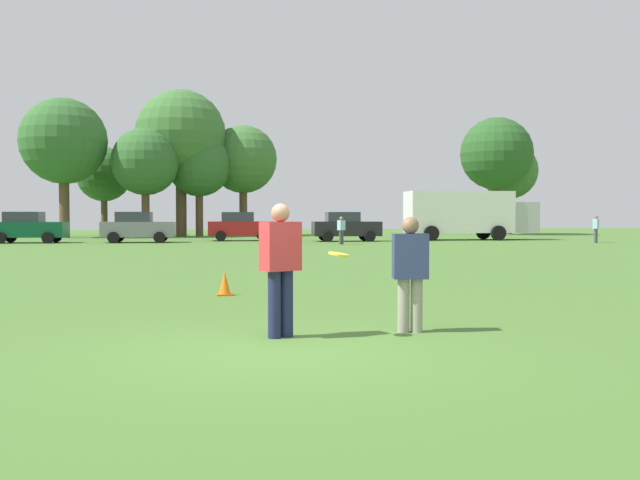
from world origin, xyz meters
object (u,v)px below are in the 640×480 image
(parked_car_center, at_px, (138,227))
(player_thrower, at_px, (280,262))
(bystander_sideline_watcher, at_px, (341,229))
(bystander_far_jogger, at_px, (596,227))
(parked_car_mid_left, at_px, (28,227))
(parked_car_near_right, at_px, (346,226))
(player_defender, at_px, (410,268))
(box_truck, at_px, (468,213))
(parked_car_mid_right, at_px, (241,226))
(traffic_cone, at_px, (225,284))
(frisbee, at_px, (339,254))

(parked_car_center, bearing_deg, player_thrower, -84.46)
(player_thrower, distance_m, bystander_sideline_watcher, 30.31)
(bystander_sideline_watcher, bearing_deg, bystander_far_jogger, -3.68)
(parked_car_mid_left, height_order, parked_car_near_right, same)
(player_defender, xyz_separation_m, box_truck, (15.92, 34.56, 0.88))
(player_thrower, xyz_separation_m, parked_car_mid_right, (2.95, 36.16, -0.06))
(parked_car_center, bearing_deg, parked_car_mid_right, 16.38)
(player_thrower, height_order, player_defender, player_thrower)
(parked_car_mid_left, bearing_deg, player_thrower, -74.69)
(player_thrower, height_order, bystander_far_jogger, player_thrower)
(parked_car_mid_left, height_order, parked_car_center, same)
(parked_car_mid_left, relative_size, parked_car_mid_right, 1.00)
(bystander_far_jogger, bearing_deg, parked_car_mid_left, 168.35)
(box_truck, distance_m, bystander_sideline_watcher, 11.22)
(player_defender, bearing_deg, player_thrower, -178.44)
(traffic_cone, relative_size, bystander_far_jogger, 0.29)
(player_thrower, xyz_separation_m, parked_car_near_right, (9.26, 33.89, -0.06))
(bystander_sideline_watcher, relative_size, bystander_far_jogger, 0.95)
(frisbee, distance_m, parked_car_mid_left, 36.67)
(box_truck, bearing_deg, player_thrower, -117.09)
(traffic_cone, xyz_separation_m, parked_car_mid_right, (3.30, 31.06, 0.69))
(frisbee, height_order, box_truck, box_truck)
(player_defender, bearing_deg, parked_car_mid_right, 88.15)
(frisbee, height_order, parked_car_mid_left, parked_car_mid_left)
(player_defender, height_order, bystander_sideline_watcher, player_defender)
(player_thrower, bearing_deg, parked_car_mid_left, 105.31)
(player_defender, relative_size, parked_car_center, 0.36)
(frisbee, xyz_separation_m, parked_car_mid_right, (2.22, 36.33, -0.16))
(box_truck, bearing_deg, player_defender, -114.73)
(player_thrower, relative_size, frisbee, 6.37)
(parked_car_near_right, xyz_separation_m, bystander_sideline_watcher, (-1.39, -4.62, -0.05))
(box_truck, relative_size, bystander_far_jogger, 5.31)
(parked_car_center, bearing_deg, traffic_cone, -84.18)
(player_defender, xyz_separation_m, bystander_sideline_watcher, (6.09, 29.22, -0.00))
(bystander_sideline_watcher, bearing_deg, parked_car_center, 155.79)
(frisbee, bearing_deg, parked_car_mid_right, 86.50)
(parked_car_center, bearing_deg, frisbee, -83.28)
(bystander_sideline_watcher, bearing_deg, parked_car_mid_right, 125.57)
(parked_car_mid_left, relative_size, bystander_sideline_watcher, 2.80)
(frisbee, bearing_deg, bystander_far_jogger, 52.00)
(parked_car_mid_left, distance_m, box_truck, 27.30)
(player_defender, bearing_deg, traffic_cone, 112.93)
(player_defender, relative_size, bystander_far_jogger, 0.96)
(bystander_far_jogger, bearing_deg, bystander_sideline_watcher, 176.32)
(box_truck, bearing_deg, bystander_far_jogger, -50.08)
(box_truck, bearing_deg, parked_car_mid_right, 174.02)
(player_thrower, relative_size, traffic_cone, 3.63)
(player_defender, relative_size, traffic_cone, 3.27)
(frisbee, distance_m, bystander_sideline_watcher, 30.30)
(player_defender, bearing_deg, parked_car_near_right, 77.54)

